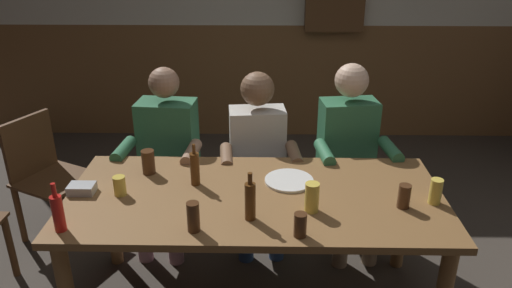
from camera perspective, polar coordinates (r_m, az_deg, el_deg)
back_wall_wainscot at (r=5.22m, az=0.49°, el=7.30°), size 5.96×0.12×1.16m
dining_table at (r=2.73m, az=-0.11°, el=-7.51°), size 2.03×0.93×0.75m
person_0 at (r=3.40m, az=-10.30°, el=-0.83°), size 0.55×0.56×1.24m
person_1 at (r=3.34m, az=0.25°, el=-0.98°), size 0.54×0.54×1.21m
person_2 at (r=3.37m, az=10.71°, el=-0.77°), size 0.54×0.57×1.27m
chair_empty_near_right at (r=3.78m, az=-22.98°, el=-3.20°), size 0.59×0.59×0.88m
condiment_caddy at (r=2.85m, az=-19.39°, el=-4.87°), size 0.14×0.10×0.05m
plate_0 at (r=2.82m, az=3.82°, el=-4.21°), size 0.28×0.28×0.01m
bottle_0 at (r=2.43m, az=-0.68°, el=-6.49°), size 0.05×0.05×0.25m
bottle_1 at (r=2.76m, az=-7.04°, el=-2.80°), size 0.05×0.05×0.24m
bottle_2 at (r=2.52m, az=-21.80°, el=-7.30°), size 0.06×0.06×0.25m
pint_glass_0 at (r=2.94m, az=-12.27°, el=-2.03°), size 0.08×0.08×0.14m
pint_glass_1 at (r=2.37m, az=-7.22°, el=-8.31°), size 0.06×0.06×0.15m
pint_glass_2 at (r=2.52m, az=6.44°, el=-6.12°), size 0.07×0.07×0.16m
pint_glass_3 at (r=2.76m, az=-15.40°, el=-4.65°), size 0.07×0.07×0.11m
pint_glass_4 at (r=2.65m, az=16.66°, el=-5.78°), size 0.06×0.06×0.13m
pint_glass_5 at (r=2.74m, az=19.95°, el=-5.15°), size 0.06×0.06×0.14m
pint_glass_6 at (r=2.34m, az=5.11°, el=-9.25°), size 0.06×0.06×0.12m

